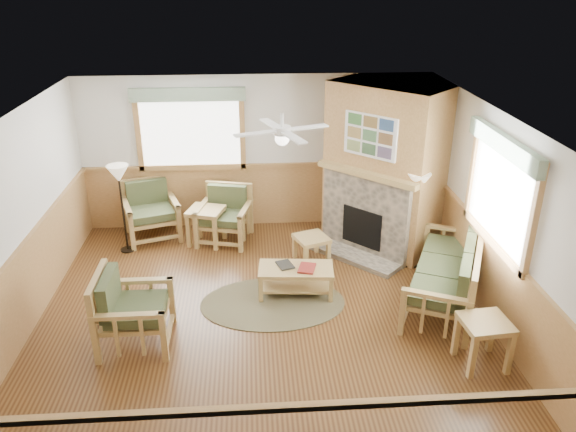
{
  "coord_description": "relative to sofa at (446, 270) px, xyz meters",
  "views": [
    {
      "loc": [
        -0.09,
        -6.39,
        4.32
      ],
      "look_at": [
        0.4,
        0.7,
        1.15
      ],
      "focal_mm": 35.0,
      "sensor_mm": 36.0,
      "label": 1
    }
  ],
  "objects": [
    {
      "name": "footstool",
      "position": [
        -1.72,
        1.3,
        -0.28
      ],
      "size": [
        0.62,
        0.62,
        0.42
      ],
      "primitive_type": null,
      "rotation": [
        0.0,
        0.0,
        0.37
      ],
      "color": "tan",
      "rests_on": "floor"
    },
    {
      "name": "wall_back",
      "position": [
        -2.55,
        2.79,
        0.86
      ],
      "size": [
        6.0,
        0.02,
        2.7
      ],
      "primitive_type": "cube",
      "color": "silver",
      "rests_on": "floor"
    },
    {
      "name": "end_table_sofa",
      "position": [
        0.0,
        -1.4,
        -0.19
      ],
      "size": [
        0.58,
        0.56,
        0.6
      ],
      "primitive_type": null,
      "rotation": [
        0.0,
        0.0,
        0.09
      ],
      "color": "tan",
      "rests_on": "floor"
    },
    {
      "name": "floor",
      "position": [
        -2.55,
        -0.21,
        -0.49
      ],
      "size": [
        6.0,
        6.0,
        0.01
      ],
      "primitive_type": "cube",
      "color": "#553317",
      "rests_on": "ground"
    },
    {
      "name": "wall_right",
      "position": [
        0.45,
        -0.21,
        0.86
      ],
      "size": [
        0.02,
        6.0,
        2.7
      ],
      "primitive_type": "cube",
      "color": "silver",
      "rests_on": "floor"
    },
    {
      "name": "wall_left",
      "position": [
        -5.55,
        -0.21,
        0.86
      ],
      "size": [
        0.02,
        6.0,
        2.7
      ],
      "primitive_type": "cube",
      "color": "silver",
      "rests_on": "floor"
    },
    {
      "name": "end_table_chairs",
      "position": [
        -3.42,
        2.05,
        -0.17
      ],
      "size": [
        0.69,
        0.67,
        0.62
      ],
      "primitive_type": null,
      "rotation": [
        0.0,
        0.0,
        -0.29
      ],
      "color": "tan",
      "rests_on": "floor"
    },
    {
      "name": "armchair_back_right",
      "position": [
        -3.12,
        2.12,
        -0.02
      ],
      "size": [
        1.0,
        1.0,
        0.92
      ],
      "primitive_type": null,
      "rotation": [
        0.0,
        0.0,
        -0.24
      ],
      "color": "tan",
      "rests_on": "floor"
    },
    {
      "name": "wainscot",
      "position": [
        -2.55,
        -0.21,
        0.06
      ],
      "size": [
        6.0,
        6.0,
        1.1
      ],
      "primitive_type": null,
      "color": "#A67844",
      "rests_on": "floor"
    },
    {
      "name": "braided_rug",
      "position": [
        -2.39,
        0.07,
        -0.48
      ],
      "size": [
        2.05,
        2.05,
        0.01
      ],
      "primitive_type": "cylinder",
      "rotation": [
        0.0,
        0.0,
        0.02
      ],
      "color": "brown",
      "rests_on": "floor"
    },
    {
      "name": "window_back",
      "position": [
        -3.65,
        2.75,
        2.04
      ],
      "size": [
        1.9,
        0.16,
        1.5
      ],
      "primitive_type": null,
      "color": "white",
      "rests_on": "wall_back"
    },
    {
      "name": "ceiling_fan",
      "position": [
        -2.25,
        0.09,
        2.17
      ],
      "size": [
        1.59,
        1.59,
        0.36
      ],
      "primitive_type": null,
      "rotation": [
        0.0,
        0.0,
        0.35
      ],
      "color": "white",
      "rests_on": "ceiling"
    },
    {
      "name": "coffee_table",
      "position": [
        -2.05,
        0.32,
        -0.28
      ],
      "size": [
        1.09,
        0.61,
        0.42
      ],
      "primitive_type": null,
      "rotation": [
        0.0,
        0.0,
        -0.08
      ],
      "color": "tan",
      "rests_on": "floor"
    },
    {
      "name": "window_right",
      "position": [
        0.41,
        -0.41,
        2.04
      ],
      "size": [
        0.16,
        1.9,
        1.5
      ],
      "primitive_type": null,
      "color": "white",
      "rests_on": "wall_right"
    },
    {
      "name": "floor_lamp_right",
      "position": [
        -0.17,
        1.04,
        0.28
      ],
      "size": [
        0.4,
        0.4,
        1.54
      ],
      "primitive_type": null,
      "rotation": [
        0.0,
        0.0,
        -0.14
      ],
      "color": "black",
      "rests_on": "floor"
    },
    {
      "name": "armchair_back_left",
      "position": [
        -4.37,
        2.34,
        -0.0
      ],
      "size": [
        1.09,
        1.09,
        0.97
      ],
      "primitive_type": null,
      "rotation": [
        0.0,
        0.0,
        0.32
      ],
      "color": "tan",
      "rests_on": "floor"
    },
    {
      "name": "book_red",
      "position": [
        -1.9,
        0.27,
        -0.04
      ],
      "size": [
        0.29,
        0.35,
        0.03
      ],
      "primitive_type": "cube",
      "rotation": [
        0.0,
        0.0,
        -0.28
      ],
      "color": "maroon",
      "rests_on": "coffee_table"
    },
    {
      "name": "book_dark",
      "position": [
        -2.2,
        0.39,
        -0.04
      ],
      "size": [
        0.27,
        0.32,
        0.03
      ],
      "primitive_type": "cube",
      "rotation": [
        0.0,
        0.0,
        0.31
      ],
      "color": "black",
      "rests_on": "coffee_table"
    },
    {
      "name": "armchair_left",
      "position": [
        -4.12,
        -0.69,
        -0.0
      ],
      "size": [
        0.87,
        0.87,
        0.97
      ],
      "primitive_type": null,
      "rotation": [
        0.0,
        0.0,
        1.57
      ],
      "color": "tan",
      "rests_on": "floor"
    },
    {
      "name": "fireplace",
      "position": [
        -0.5,
        1.84,
        0.86
      ],
      "size": [
        3.11,
        3.11,
        2.7
      ],
      "primitive_type": null,
      "rotation": [
        0.0,
        0.0,
        -0.79
      ],
      "color": "#A67844",
      "rests_on": "floor"
    },
    {
      "name": "floor_lamp_left",
      "position": [
        -4.73,
        1.85,
        0.26
      ],
      "size": [
        0.36,
        0.36,
        1.5
      ],
      "primitive_type": null,
      "rotation": [
        0.0,
        0.0,
        0.05
      ],
      "color": "black",
      "rests_on": "floor"
    },
    {
      "name": "ceiling",
      "position": [
        -2.55,
        -0.21,
        2.21
      ],
      "size": [
        6.0,
        6.0,
        0.01
      ],
      "primitive_type": "cube",
      "color": "white",
      "rests_on": "floor"
    },
    {
      "name": "wall_front",
      "position": [
        -2.55,
        -3.21,
        0.86
      ],
      "size": [
        6.0,
        0.02,
        2.7
      ],
      "primitive_type": "cube",
      "color": "silver",
      "rests_on": "floor"
    },
    {
      "name": "sofa",
      "position": [
        0.0,
        0.0,
        0.0
      ],
      "size": [
        2.29,
        1.68,
        0.97
      ],
      "primitive_type": null,
      "rotation": [
        0.0,
        0.0,
        -2.0
      ],
      "color": "tan",
      "rests_on": "floor"
    }
  ]
}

